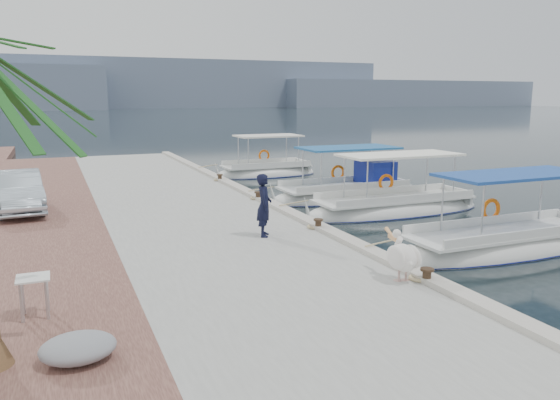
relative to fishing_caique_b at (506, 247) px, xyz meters
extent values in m
plane|color=black|center=(-4.35, 1.00, -0.12)|extent=(400.00, 400.00, 0.00)
cube|color=#959690|center=(-7.35, 6.00, 0.13)|extent=(6.00, 40.00, 0.50)
cube|color=#B0A99C|center=(-4.57, 6.00, 0.44)|extent=(0.44, 40.00, 0.12)
cube|color=brown|center=(-12.35, 6.00, 0.13)|extent=(4.00, 40.00, 0.50)
cube|color=slate|center=(35.65, 211.00, 8.88)|extent=(160.00, 40.00, 18.00)
cube|color=slate|center=(135.65, 201.00, 5.38)|extent=(120.00, 40.00, 11.00)
ellipsoid|color=silver|center=(-0.01, 0.00, -0.07)|extent=(7.48, 2.07, 1.30)
ellipsoid|color=navy|center=(-0.01, 0.00, -0.09)|extent=(7.52, 2.11, 0.22)
cube|color=silver|center=(-0.01, 0.00, 0.43)|extent=(6.14, 1.78, 0.08)
cube|color=#1E479A|center=(0.18, 0.00, 2.07)|extent=(4.49, 1.91, 0.08)
cylinder|color=silver|center=(-1.69, -0.78, 1.23)|extent=(0.05, 0.05, 1.60)
torus|color=orange|center=(0.29, 0.98, 0.88)|extent=(0.68, 0.12, 0.68)
ellipsoid|color=silver|center=(0.01, 5.56, -0.07)|extent=(7.51, 2.14, 1.30)
ellipsoid|color=navy|center=(0.01, 5.56, -0.09)|extent=(7.55, 2.18, 0.22)
cube|color=silver|center=(0.01, 5.56, 0.43)|extent=(6.16, 1.84, 0.08)
cube|color=white|center=(0.20, 5.56, 2.07)|extent=(4.51, 1.97, 0.08)
cylinder|color=silver|center=(-1.68, 4.76, 1.23)|extent=(0.05, 0.05, 1.60)
torus|color=orange|center=(0.31, 6.58, 0.88)|extent=(0.68, 0.12, 0.68)
ellipsoid|color=silver|center=(-0.36, 8.73, -0.07)|extent=(6.78, 2.30, 1.30)
ellipsoid|color=navy|center=(-0.36, 8.73, -0.09)|extent=(6.82, 2.35, 0.22)
cube|color=silver|center=(-0.36, 8.73, 0.43)|extent=(5.56, 1.98, 0.08)
cube|color=#1E5997|center=(-0.19, 8.73, 2.07)|extent=(4.07, 2.12, 0.08)
cylinder|color=silver|center=(-1.88, 7.86, 1.23)|extent=(0.05, 0.05, 1.60)
torus|color=orange|center=(-0.06, 9.82, 0.88)|extent=(0.68, 0.12, 0.68)
cube|color=navy|center=(1.17, 8.73, 0.98)|extent=(1.20, 1.61, 1.00)
ellipsoid|color=silver|center=(-0.84, 16.63, -0.07)|extent=(5.82, 2.22, 1.30)
ellipsoid|color=navy|center=(-0.84, 16.63, -0.09)|extent=(5.85, 2.27, 0.22)
cube|color=silver|center=(-0.84, 16.63, 0.43)|extent=(4.77, 1.91, 0.08)
cube|color=silver|center=(-0.69, 16.63, 2.07)|extent=(3.49, 2.04, 0.08)
cylinder|color=silver|center=(-2.15, 15.80, 1.23)|extent=(0.05, 0.05, 1.60)
torus|color=orange|center=(-0.54, 17.69, 0.88)|extent=(0.68, 0.12, 0.68)
cylinder|color=black|center=(-4.70, -2.50, 0.53)|extent=(0.18, 0.18, 0.30)
cylinder|color=black|center=(-4.70, -2.50, 0.68)|extent=(0.28, 0.28, 0.05)
cylinder|color=black|center=(-4.70, 2.50, 0.53)|extent=(0.18, 0.18, 0.30)
cylinder|color=black|center=(-4.70, 2.50, 0.68)|extent=(0.28, 0.28, 0.05)
cylinder|color=black|center=(-4.70, 7.50, 0.53)|extent=(0.18, 0.18, 0.30)
cylinder|color=black|center=(-4.70, 7.50, 0.68)|extent=(0.28, 0.28, 0.05)
cylinder|color=black|center=(-4.70, 12.50, 0.53)|extent=(0.18, 0.18, 0.30)
cylinder|color=black|center=(-4.70, 12.50, 0.68)|extent=(0.28, 0.28, 0.05)
cylinder|color=tan|center=(-5.14, -2.16, 0.53)|extent=(0.05, 0.05, 0.31)
cylinder|color=tan|center=(-4.99, -2.19, 0.53)|extent=(0.05, 0.05, 0.31)
ellipsoid|color=white|center=(-5.07, -2.17, 0.88)|extent=(0.58, 0.81, 0.58)
cylinder|color=white|center=(-5.02, -1.91, 1.13)|extent=(0.17, 0.29, 0.31)
sphere|color=white|center=(-5.00, -1.82, 1.31)|extent=(0.19, 0.19, 0.19)
cone|color=#EAA566|center=(-4.94, -1.53, 1.22)|extent=(0.20, 0.58, 0.23)
imported|color=black|center=(-6.39, 2.45, 1.25)|extent=(0.62, 0.74, 1.74)
imported|color=silver|center=(-12.82, 8.68, 1.06)|extent=(1.83, 4.25, 1.36)
ellipsoid|color=gray|center=(-11.52, -3.29, 0.58)|extent=(1.10, 0.90, 0.40)
cylinder|color=silver|center=(-12.33, -1.47, 0.73)|extent=(0.06, 0.06, 0.70)
cylinder|color=silver|center=(-11.93, -1.47, 0.73)|extent=(0.06, 0.06, 0.70)
cylinder|color=silver|center=(-12.33, -1.07, 0.73)|extent=(0.06, 0.06, 0.70)
cylinder|color=silver|center=(-11.93, -1.07, 0.73)|extent=(0.06, 0.06, 0.70)
cube|color=white|center=(-12.13, -1.27, 1.09)|extent=(0.55, 0.55, 0.03)
camera|label=1|loc=(-11.66, -11.27, 4.19)|focal=35.00mm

